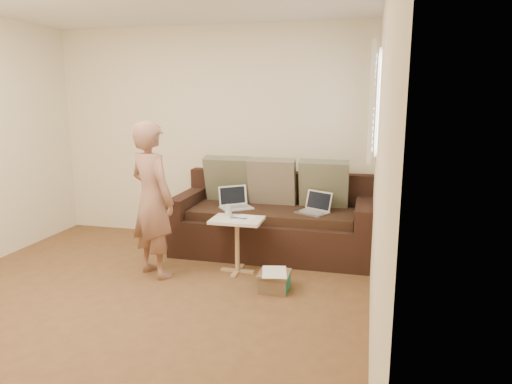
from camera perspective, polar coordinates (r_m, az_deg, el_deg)
floor at (r=4.11m, az=-16.24°, el=-14.09°), size 4.50×4.50×0.00m
wall_back at (r=5.77m, az=-5.72°, el=7.12°), size 4.00×0.00×4.00m
wall_right at (r=3.20m, az=14.98°, el=3.14°), size 0.00×4.50×4.50m
window_blinds at (r=4.67m, az=14.38°, el=10.67°), size 0.12×0.88×1.08m
sofa at (r=5.22m, az=2.06°, el=-3.06°), size 2.20×0.95×0.85m
pillow_left at (r=5.53m, az=-3.47°, el=1.63°), size 0.55×0.29×0.57m
pillow_mid at (r=5.34m, az=1.99°, el=1.27°), size 0.55×0.27×0.57m
pillow_right at (r=5.25m, az=8.41°, el=0.98°), size 0.55×0.28×0.57m
laptop_silver at (r=5.01m, az=6.99°, el=-2.66°), size 0.40×0.36×0.22m
laptop_white at (r=5.20m, az=-2.46°, el=-2.05°), size 0.42×0.40×0.25m
person at (r=4.60m, az=-12.75°, el=-0.93°), size 0.68×0.60×1.54m
side_table at (r=4.69m, az=-2.35°, el=-6.64°), size 0.51×0.36×0.56m
drinking_glass at (r=4.69m, az=-3.44°, el=-2.29°), size 0.07×0.07×0.12m
scissors at (r=4.59m, az=-2.19°, el=-3.26°), size 0.19×0.13×0.02m
paper_on_table at (r=4.60m, az=-1.41°, el=-3.31°), size 0.25×0.33×0.00m
striped_box at (r=4.32m, az=2.29°, el=-10.97°), size 0.28×0.28×0.18m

